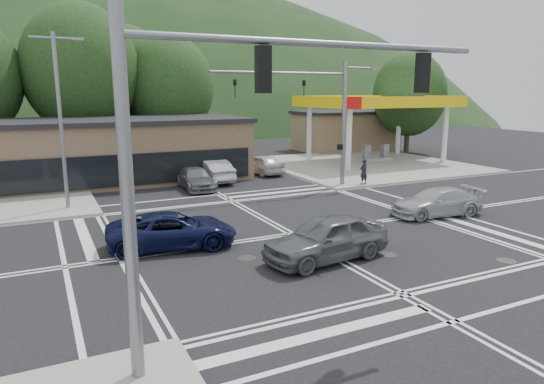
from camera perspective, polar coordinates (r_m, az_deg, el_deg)
name	(u,v)px	position (r m, az deg, el deg)	size (l,w,h in m)	color
ground	(292,234)	(21.33, 2.34, -4.98)	(120.00, 120.00, 0.00)	black
sidewalk_ne	(364,164)	(41.65, 10.72, 3.20)	(16.00, 16.00, 0.15)	gray
gas_station_canopy	(378,104)	(43.22, 12.33, 10.06)	(12.32, 8.34, 5.75)	silver
convenience_store	(346,132)	(52.41, 8.65, 7.01)	(10.00, 6.00, 3.80)	#846B4F
commercial_row	(66,154)	(35.23, -23.12, 4.08)	(24.00, 8.00, 4.00)	brown
hill_north	(85,121)	(108.55, -21.11, 7.76)	(252.00, 126.00, 140.00)	#1A3518
tree_n_b	(81,70)	(42.14, -21.57, 13.23)	(9.00, 9.00, 12.98)	#382619
tree_n_c	(169,87)	(43.30, -11.99, 11.99)	(7.60, 7.60, 10.87)	#382619
tree_n_e	(125,80)	(46.60, -16.93, 12.52)	(8.40, 8.40, 11.98)	#382619
tree_ne	(409,94)	(50.78, 15.85, 11.01)	(7.20, 7.20, 9.99)	#382619
streetlight_nw	(61,113)	(26.99, -23.56, 8.49)	(2.50, 0.25, 9.00)	slate
signal_mast_ne	(328,109)	(31.04, 6.56, 9.73)	(11.65, 0.30, 8.00)	slate
signal_mast_sw	(212,141)	(10.36, -7.02, 6.00)	(9.14, 0.28, 8.00)	slate
car_blue_west	(172,230)	(19.77, -11.66, -4.44)	(2.35, 5.10, 1.42)	black
car_grey_center	(326,238)	(18.04, 6.42, -5.40)	(1.98, 4.93, 1.68)	#535658
car_silver_east	(436,202)	(25.68, 18.78, -1.13)	(1.92, 4.73, 1.37)	#A6A9AD
car_queue_a	(211,170)	(33.66, -7.13, 2.53)	(1.67, 4.78, 1.57)	#A1A3A8
car_queue_b	(262,164)	(36.62, -1.18, 3.28)	(1.73, 4.30, 1.46)	beige
car_northbound	(196,178)	(31.39, -8.99, 1.59)	(1.88, 4.62, 1.34)	#56585A
pedestrian	(364,172)	(32.26, 10.74, 2.36)	(0.60, 0.40, 1.65)	black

